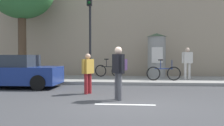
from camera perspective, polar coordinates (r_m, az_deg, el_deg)
ground_plane at (r=7.96m, az=2.79°, el=-8.89°), size 80.00×80.00×0.00m
sidewalk_curb at (r=14.88m, az=4.08°, el=-3.64°), size 36.00×4.00×0.15m
lane_markings at (r=7.96m, az=2.79°, el=-8.87°), size 25.80×0.16×0.01m
building_backdrop at (r=20.01m, az=4.48°, el=9.79°), size 36.00×5.00×8.55m
traffic_light at (r=13.38m, az=-4.78°, el=8.97°), size 0.24×0.45×4.48m
poster_column at (r=15.82m, az=9.51°, el=1.70°), size 1.15×1.15×2.59m
pedestrian_near_pole at (r=8.62m, az=1.46°, el=-1.10°), size 0.51×0.58×1.73m
pedestrian_tallest at (r=10.07m, az=-5.18°, el=-1.57°), size 0.42×0.58×1.52m
pedestrian_with_bag at (r=15.01m, az=15.82°, el=0.51°), size 0.62×0.38×1.71m
bicycle_leaning at (r=13.99m, az=10.98°, el=-2.10°), size 1.77×0.18×1.09m
bicycle_upright at (r=15.99m, az=-0.68°, el=-1.59°), size 1.74×0.43×1.09m
parked_car_red at (r=12.77m, az=-20.46°, el=-1.77°), size 4.15×2.10×1.47m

